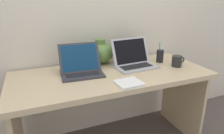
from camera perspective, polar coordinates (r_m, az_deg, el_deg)
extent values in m
cube|color=beige|center=(1.93, -4.48, 14.95)|extent=(4.40, 0.04, 2.40)
cube|color=#D1B78C|center=(1.68, 0.00, -2.25)|extent=(1.62, 0.69, 0.04)
cube|color=#D1B78C|center=(2.22, 18.93, -8.37)|extent=(0.03, 0.59, 0.71)
cube|color=#333338|center=(1.64, -8.44, -1.92)|extent=(0.34, 0.27, 0.01)
cube|color=black|center=(1.64, -8.46, -1.62)|extent=(0.27, 0.16, 0.00)
cube|color=#333338|center=(1.67, -9.05, 2.60)|extent=(0.34, 0.14, 0.22)
cube|color=navy|center=(1.67, -9.05, 2.60)|extent=(0.30, 0.13, 0.20)
cube|color=#B2B2B7|center=(1.81, 6.48, 0.17)|extent=(0.37, 0.28, 0.01)
cube|color=black|center=(1.81, 6.49, 0.44)|extent=(0.30, 0.17, 0.00)
cube|color=#B2B2B7|center=(1.84, 5.26, 4.44)|extent=(0.36, 0.13, 0.23)
cube|color=black|center=(1.84, 5.26, 4.44)|extent=(0.32, 0.11, 0.20)
ellipsoid|color=#5B843D|center=(1.90, -3.27, 3.97)|extent=(0.24, 0.24, 0.19)
cylinder|color=#5B843D|center=(1.87, -3.33, 7.15)|extent=(0.09, 0.09, 0.04)
cube|color=white|center=(1.46, 4.75, -4.51)|extent=(0.19, 0.18, 0.02)
cylinder|color=black|center=(1.90, 17.75, 1.58)|extent=(0.09, 0.09, 0.10)
torus|color=black|center=(1.93, 19.05, 1.89)|extent=(0.05, 0.01, 0.05)
cylinder|color=black|center=(1.98, 13.32, 3.02)|extent=(0.07, 0.07, 0.12)
cylinder|color=#338CBF|center=(1.95, 13.30, 4.51)|extent=(0.02, 0.02, 0.16)
cylinder|color=#4CA566|center=(1.97, 13.07, 4.32)|extent=(0.03, 0.02, 0.14)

